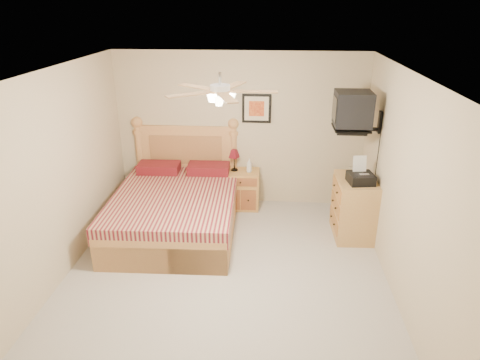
# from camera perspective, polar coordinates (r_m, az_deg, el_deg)

# --- Properties ---
(floor) EXTENTS (4.50, 4.50, 0.00)m
(floor) POSITION_cam_1_polar(r_m,az_deg,el_deg) (5.48, -1.94, -12.80)
(floor) COLOR #A49D94
(floor) RESTS_ON ground
(ceiling) EXTENTS (4.00, 4.50, 0.04)m
(ceiling) POSITION_cam_1_polar(r_m,az_deg,el_deg) (4.51, -2.37, 14.01)
(ceiling) COLOR white
(ceiling) RESTS_ON ground
(wall_back) EXTENTS (4.00, 0.04, 2.50)m
(wall_back) POSITION_cam_1_polar(r_m,az_deg,el_deg) (6.97, -0.05, 6.64)
(wall_back) COLOR #BDAC8B
(wall_back) RESTS_ON ground
(wall_front) EXTENTS (4.00, 0.04, 2.50)m
(wall_front) POSITION_cam_1_polar(r_m,az_deg,el_deg) (2.96, -7.30, -18.28)
(wall_front) COLOR #BDAC8B
(wall_front) RESTS_ON ground
(wall_left) EXTENTS (0.04, 4.50, 2.50)m
(wall_left) POSITION_cam_1_polar(r_m,az_deg,el_deg) (5.45, -23.51, -0.01)
(wall_left) COLOR #BDAC8B
(wall_left) RESTS_ON ground
(wall_right) EXTENTS (0.04, 4.50, 2.50)m
(wall_right) POSITION_cam_1_polar(r_m,az_deg,el_deg) (5.05, 21.05, -1.38)
(wall_right) COLOR #BDAC8B
(wall_right) RESTS_ON ground
(bed) EXTENTS (1.77, 2.29, 1.45)m
(bed) POSITION_cam_1_polar(r_m,az_deg,el_deg) (6.22, -8.81, -0.79)
(bed) COLOR tan
(bed) RESTS_ON ground
(nightstand) EXTENTS (0.59, 0.45, 0.63)m
(nightstand) POSITION_cam_1_polar(r_m,az_deg,el_deg) (7.06, 0.17, -1.23)
(nightstand) COLOR #9F6631
(nightstand) RESTS_ON ground
(table_lamp) EXTENTS (0.25, 0.25, 0.36)m
(table_lamp) POSITION_cam_1_polar(r_m,az_deg,el_deg) (6.92, -0.78, 2.68)
(table_lamp) COLOR maroon
(table_lamp) RESTS_ON nightstand
(lotion_bottle) EXTENTS (0.11, 0.11, 0.23)m
(lotion_bottle) POSITION_cam_1_polar(r_m,az_deg,el_deg) (6.88, 1.23, 1.98)
(lotion_bottle) COLOR silver
(lotion_bottle) RESTS_ON nightstand
(framed_picture) EXTENTS (0.46, 0.04, 0.46)m
(framed_picture) POSITION_cam_1_polar(r_m,az_deg,el_deg) (6.84, 2.23, 9.52)
(framed_picture) COLOR black
(framed_picture) RESTS_ON wall_back
(dresser) EXTENTS (0.54, 0.77, 0.89)m
(dresser) POSITION_cam_1_polar(r_m,az_deg,el_deg) (6.37, 14.92, -3.56)
(dresser) COLOR #B47C41
(dresser) RESTS_ON ground
(fax_machine) EXTENTS (0.38, 0.40, 0.35)m
(fax_machine) POSITION_cam_1_polar(r_m,az_deg,el_deg) (6.01, 15.92, 1.18)
(fax_machine) COLOR black
(fax_machine) RESTS_ON dresser
(magazine_lower) EXTENTS (0.30, 0.34, 0.03)m
(magazine_lower) POSITION_cam_1_polar(r_m,az_deg,el_deg) (6.41, 14.75, 1.07)
(magazine_lower) COLOR #AC9E8A
(magazine_lower) RESTS_ON dresser
(magazine_upper) EXTENTS (0.26, 0.30, 0.02)m
(magazine_upper) POSITION_cam_1_polar(r_m,az_deg,el_deg) (6.42, 14.77, 1.31)
(magazine_upper) COLOR tan
(magazine_upper) RESTS_ON magazine_lower
(wall_tv) EXTENTS (0.56, 0.46, 0.58)m
(wall_tv) POSITION_cam_1_polar(r_m,az_deg,el_deg) (6.05, 16.19, 8.73)
(wall_tv) COLOR black
(wall_tv) RESTS_ON wall_right
(ceiling_fan) EXTENTS (1.14, 1.14, 0.28)m
(ceiling_fan) POSITION_cam_1_polar(r_m,az_deg,el_deg) (4.34, -2.66, 11.78)
(ceiling_fan) COLOR white
(ceiling_fan) RESTS_ON ceiling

